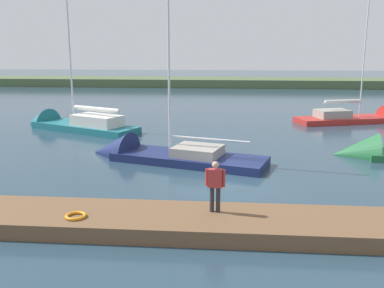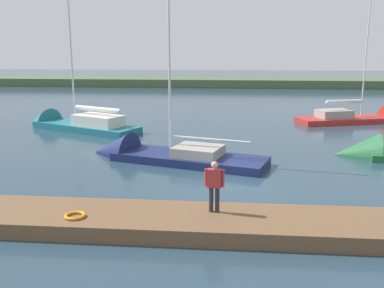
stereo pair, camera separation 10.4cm
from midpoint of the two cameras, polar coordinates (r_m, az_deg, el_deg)
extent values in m
plane|color=#263D4C|center=(18.17, 4.15, -5.47)|extent=(200.00, 200.00, 0.00)
cube|color=#4C603D|center=(66.62, 4.81, 7.71)|extent=(180.00, 8.00, 2.40)
cube|color=brown|center=(13.67, 3.86, -10.56)|extent=(26.43, 2.53, 0.51)
torus|color=orange|center=(13.91, -15.48, -9.23)|extent=(0.66, 0.66, 0.10)
cube|color=navy|center=(21.56, -0.58, -2.37)|extent=(8.19, 4.66, 0.72)
cone|color=navy|center=(23.62, -10.76, -1.27)|extent=(2.87, 3.03, 2.49)
cube|color=gray|center=(21.24, 0.63, -0.94)|extent=(2.73, 2.54, 0.48)
cylinder|color=silver|center=(21.26, -3.26, 10.96)|extent=(0.11, 0.11, 9.23)
cylinder|color=silver|center=(20.90, 2.06, 0.69)|extent=(4.02, 1.31, 0.09)
cube|color=#B22823|center=(35.49, 19.72, 2.83)|extent=(8.18, 4.60, 0.73)
cube|color=gray|center=(34.78, 18.16, 3.88)|extent=(2.85, 2.38, 0.62)
cylinder|color=silver|center=(35.69, 21.92, 10.67)|extent=(0.10, 0.10, 9.11)
cylinder|color=silver|center=(35.06, 19.30, 5.24)|extent=(3.06, 1.02, 0.08)
cylinder|color=silver|center=(35.04, 19.32, 5.43)|extent=(2.80, 1.06, 0.22)
cube|color=#1E6B75|center=(30.89, -14.22, 1.91)|extent=(8.39, 5.71, 0.74)
cone|color=#1E6B75|center=(34.32, -19.79, 2.59)|extent=(3.00, 3.12, 2.41)
cube|color=silver|center=(29.94, -12.65, 3.09)|extent=(3.85, 3.13, 0.74)
cylinder|color=silver|center=(31.13, -16.05, 10.84)|extent=(0.12, 0.12, 8.92)
cylinder|color=silver|center=(29.85, -12.72, 4.34)|extent=(4.03, 2.00, 0.10)
cylinder|color=silver|center=(29.83, -12.73, 4.57)|extent=(3.72, 2.00, 0.30)
cone|color=#236638|center=(24.54, 20.79, -1.47)|extent=(2.66, 2.87, 2.54)
cylinder|color=#28282D|center=(13.74, 3.29, -7.43)|extent=(0.14, 0.14, 0.83)
cylinder|color=#28282D|center=(13.77, 2.46, -7.38)|extent=(0.14, 0.14, 0.83)
cube|color=#B23333|center=(13.53, 2.91, -4.58)|extent=(0.48, 0.28, 0.59)
sphere|color=tan|center=(13.41, 2.93, -2.80)|extent=(0.22, 0.22, 0.22)
cylinder|color=#B23333|center=(13.48, 4.06, -4.59)|extent=(0.09, 0.09, 0.56)
cylinder|color=#B23333|center=(13.57, 1.76, -4.45)|extent=(0.09, 0.09, 0.56)
camera|label=1|loc=(0.05, -90.17, -0.04)|focal=39.93mm
camera|label=2|loc=(0.05, 89.83, 0.04)|focal=39.93mm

